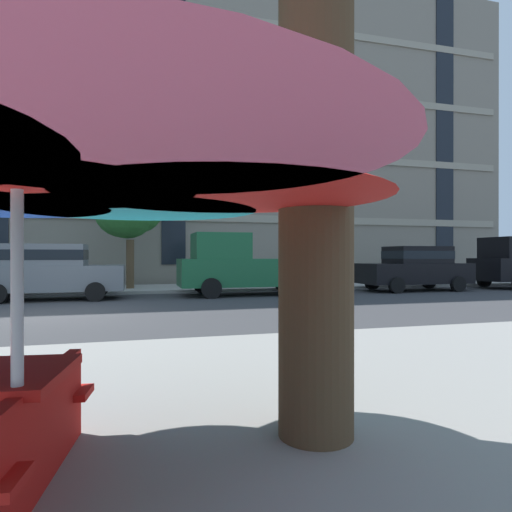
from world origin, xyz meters
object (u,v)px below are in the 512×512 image
(sedan_gray, at_px, (51,270))
(sedan_black, at_px, (415,267))
(patio_umbrella, at_px, (17,152))
(pickup_green, at_px, (244,266))
(street_tree_middle, at_px, (128,210))

(sedan_gray, height_order, sedan_black, same)
(patio_umbrella, bearing_deg, pickup_green, 71.27)
(sedan_black, bearing_deg, sedan_gray, 180.00)
(sedan_gray, relative_size, pickup_green, 0.86)
(sedan_black, xyz_separation_m, patio_umbrella, (-11.38, -12.70, 1.00))
(sedan_black, height_order, street_tree_middle, street_tree_middle)
(pickup_green, xyz_separation_m, sedan_black, (7.08, -0.00, -0.08))
(sedan_black, distance_m, patio_umbrella, 17.08)
(pickup_green, relative_size, sedan_black, 1.16)
(pickup_green, bearing_deg, street_tree_middle, 144.53)
(sedan_black, relative_size, street_tree_middle, 1.01)
(sedan_gray, distance_m, patio_umbrella, 12.90)
(sedan_gray, xyz_separation_m, sedan_black, (13.44, 0.00, 0.00))
(street_tree_middle, xyz_separation_m, patio_umbrella, (-0.25, -15.59, -1.28))
(pickup_green, height_order, street_tree_middle, street_tree_middle)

